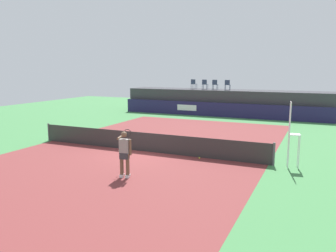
% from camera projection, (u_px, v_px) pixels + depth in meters
% --- Properties ---
extents(ground_plane, '(48.00, 48.00, 0.00)m').
position_uv_depth(ground_plane, '(169.00, 140.00, 19.75)').
color(ground_plane, '#3D7A42').
extents(court_inner, '(12.00, 22.00, 0.00)m').
position_uv_depth(court_inner, '(145.00, 151.00, 17.05)').
color(court_inner, maroon).
rests_on(court_inner, ground).
extents(sponsor_wall, '(18.00, 0.22, 1.20)m').
position_uv_depth(sponsor_wall, '(219.00, 110.00, 29.09)').
color(sponsor_wall, '#231E4C').
rests_on(sponsor_wall, ground).
extents(spectator_platform, '(18.00, 2.80, 2.20)m').
position_uv_depth(spectator_platform, '(225.00, 102.00, 30.62)').
color(spectator_platform, '#38383D').
rests_on(spectator_platform, ground).
extents(spectator_chair_far_left, '(0.47, 0.47, 0.89)m').
position_uv_depth(spectator_chair_far_left, '(194.00, 84.00, 31.66)').
color(spectator_chair_far_left, '#2D3D56').
rests_on(spectator_chair_far_left, spectator_platform).
extents(spectator_chair_left, '(0.45, 0.45, 0.89)m').
position_uv_depth(spectator_chair_left, '(205.00, 84.00, 31.01)').
color(spectator_chair_left, '#2D3D56').
rests_on(spectator_chair_left, spectator_platform).
extents(spectator_chair_center, '(0.46, 0.46, 0.89)m').
position_uv_depth(spectator_chair_center, '(215.00, 84.00, 30.53)').
color(spectator_chair_center, '#2D3D56').
rests_on(spectator_chair_center, spectator_platform).
extents(spectator_chair_right, '(0.47, 0.47, 0.89)m').
position_uv_depth(spectator_chair_right, '(227.00, 84.00, 30.07)').
color(spectator_chair_right, '#2D3D56').
rests_on(spectator_chair_right, spectator_platform).
extents(umpire_chair, '(0.51, 0.51, 2.76)m').
position_uv_depth(umpire_chair, '(292.00, 130.00, 13.99)').
color(umpire_chair, white).
rests_on(umpire_chair, ground).
extents(tennis_net, '(12.40, 0.02, 0.95)m').
position_uv_depth(tennis_net, '(145.00, 142.00, 16.97)').
color(tennis_net, '#2D2D2D').
rests_on(tennis_net, ground).
extents(net_post_near, '(0.10, 0.10, 1.00)m').
position_uv_depth(net_post_near, '(49.00, 132.00, 19.48)').
color(net_post_near, '#4C4C51').
rests_on(net_post_near, ground).
extents(net_post_far, '(0.10, 0.10, 1.00)m').
position_uv_depth(net_post_far, '(274.00, 154.00, 14.46)').
color(net_post_far, '#4C4C51').
rests_on(net_post_far, ground).
extents(tennis_player, '(0.83, 1.12, 1.77)m').
position_uv_depth(tennis_player, '(125.00, 152.00, 12.87)').
color(tennis_player, white).
rests_on(tennis_player, court_inner).
extents(tennis_ball, '(0.07, 0.07, 0.07)m').
position_uv_depth(tennis_ball, '(199.00, 158.00, 15.64)').
color(tennis_ball, '#D8EA33').
rests_on(tennis_ball, court_inner).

